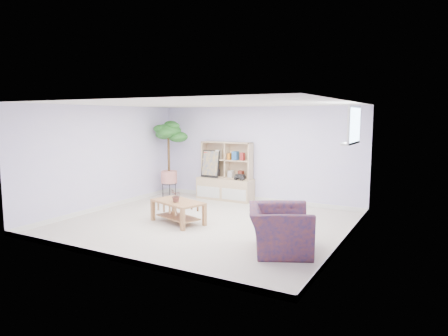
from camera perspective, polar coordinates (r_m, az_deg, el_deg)
The scene contains 14 objects.
floor at distance 8.18m, azimuth -2.59°, elevation -7.88°, with size 5.50×5.00×0.01m, color beige.
ceiling at distance 7.90m, azimuth -2.69°, elevation 9.18°, with size 5.50×5.00×0.01m, color white.
walls at distance 7.95m, azimuth -2.64°, elevation 0.50°, with size 5.51×5.01×2.40m.
baseboard at distance 8.17m, azimuth -2.59°, elevation -7.54°, with size 5.50×5.00×0.10m, color white, non-canonical shape.
window at distance 7.47m, azimuth 18.17°, elevation 5.86°, with size 0.10×0.98×0.68m, color silver, non-canonical shape.
window_sill at distance 7.49m, azimuth 17.62°, elevation 3.43°, with size 0.14×1.00×0.04m, color white.
storage_unit at distance 10.32m, azimuth 0.16°, elevation -0.44°, with size 1.50×0.51×1.50m, color tan, non-canonical shape.
poster at distance 10.46m, azimuth -1.94°, elevation 0.60°, with size 0.52×0.12×0.71m, color yellow, non-canonical shape.
toy_truck at distance 10.04m, azimuth 2.31°, elevation -1.27°, with size 0.31×0.21×0.16m, color black, non-canonical shape.
coffee_table at distance 8.19m, azimuth -6.59°, elevation -6.26°, with size 1.11×0.60×0.45m, color #B08250, non-canonical shape.
table_plant at distance 8.01m, azimuth -6.86°, elevation -3.96°, with size 0.23×0.20×0.26m, color #1D6829.
floor_tree at distance 10.76m, azimuth -7.89°, elevation 1.28°, with size 0.75×0.75×2.04m, color #175F1B, non-canonical shape.
armchair at distance 6.50m, azimuth 7.92°, elevation -8.22°, with size 1.11×0.97×0.82m, color navy.
sill_plant at distance 7.56m, azimuth 17.78°, elevation 4.58°, with size 0.14×0.11×0.26m, color #175F1B.
Camera 1 is at (4.12, -6.73, 2.15)m, focal length 32.00 mm.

